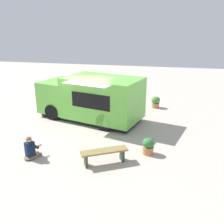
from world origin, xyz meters
TOP-DOWN VIEW (x-y plane):
  - ground_plane at (0.00, 0.00)m, footprint 40.00×40.00m
  - food_truck at (0.92, -0.11)m, footprint 3.91×5.66m
  - person_customer at (-3.50, 0.82)m, footprint 0.76×0.64m
  - planter_flowering_near at (-2.22, -3.31)m, footprint 0.44×0.44m
  - planter_flowering_far at (3.65, -3.21)m, footprint 0.51×0.51m
  - plaza_bench at (-3.25, -1.87)m, footprint 1.18×1.62m

SIDE VIEW (x-z plane):
  - ground_plane at x=0.00m, z-range 0.00..0.00m
  - person_customer at x=-3.50m, z-range -0.11..0.76m
  - planter_flowering_near at x=-2.22m, z-range 0.01..0.64m
  - planter_flowering_far at x=3.65m, z-range 0.02..0.70m
  - plaza_bench at x=-3.25m, z-range 0.13..0.63m
  - food_truck at x=0.92m, z-range -0.04..2.20m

